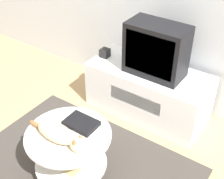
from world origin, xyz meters
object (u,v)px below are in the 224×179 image
speaker (105,53)px  cat (59,134)px  tv (156,50)px  dvd_box (81,123)px

speaker → cat: (0.45, -1.21, -0.00)m
speaker → tv: bearing=1.4°
dvd_box → speaker: bearing=115.5°
tv → dvd_box: 1.04m
dvd_box → cat: size_ratio=0.47×
tv → dvd_box: (-0.13, -0.99, -0.26)m
dvd_box → cat: 0.23m
tv → cat: 1.25m
cat → tv: bearing=83.1°
tv → dvd_box: size_ratio=2.20×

